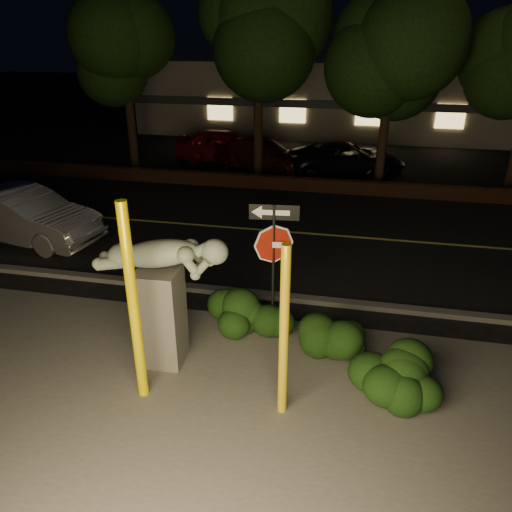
% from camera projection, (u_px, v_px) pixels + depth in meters
% --- Properties ---
extents(ground, '(90.00, 90.00, 0.00)m').
position_uv_depth(ground, '(308.00, 202.00, 17.99)').
color(ground, black).
rests_on(ground, ground).
extents(patio, '(14.00, 6.00, 0.02)m').
position_uv_depth(patio, '(236.00, 414.00, 8.23)').
color(patio, '#4C4944').
rests_on(patio, ground).
extents(road, '(80.00, 8.00, 0.01)m').
position_uv_depth(road, '(298.00, 233.00, 15.33)').
color(road, black).
rests_on(road, ground).
extents(lane_marking, '(80.00, 0.12, 0.00)m').
position_uv_depth(lane_marking, '(298.00, 233.00, 15.32)').
color(lane_marking, '#C2BD4D').
rests_on(lane_marking, road).
extents(curb, '(80.00, 0.25, 0.12)m').
position_uv_depth(curb, '(275.00, 296.00, 11.67)').
color(curb, '#4C4944').
rests_on(curb, ground).
extents(brick_wall, '(40.00, 0.35, 0.50)m').
position_uv_depth(brick_wall, '(312.00, 185.00, 19.04)').
color(brick_wall, '#422315').
rests_on(brick_wall, ground).
extents(parking_lot, '(40.00, 12.00, 0.01)m').
position_uv_depth(parking_lot, '(324.00, 156.00, 24.19)').
color(parking_lot, black).
rests_on(parking_lot, ground).
extents(building, '(22.00, 10.20, 4.00)m').
position_uv_depth(building, '(337.00, 92.00, 30.43)').
color(building, '#716B5A').
rests_on(building, ground).
extents(tree_far_a, '(4.60, 4.60, 7.43)m').
position_uv_depth(tree_far_a, '(122.00, 37.00, 19.85)').
color(tree_far_a, black).
rests_on(tree_far_a, ground).
extents(tree_far_b, '(5.20, 5.20, 8.41)m').
position_uv_depth(tree_far_b, '(258.00, 17.00, 18.72)').
color(tree_far_b, black).
rests_on(tree_far_b, ground).
extents(tree_far_c, '(4.80, 4.80, 7.84)m').
position_uv_depth(tree_far_c, '(395.00, 29.00, 17.61)').
color(tree_far_c, black).
rests_on(tree_far_c, ground).
extents(yellow_pole_left, '(0.18, 0.18, 3.54)m').
position_uv_depth(yellow_pole_left, '(134.00, 306.00, 7.94)').
color(yellow_pole_left, '#FFDC00').
rests_on(yellow_pole_left, ground).
extents(yellow_pole_right, '(0.15, 0.15, 3.04)m').
position_uv_depth(yellow_pole_right, '(284.00, 334.00, 7.67)').
color(yellow_pole_right, yellow).
rests_on(yellow_pole_right, ground).
extents(signpost, '(0.95, 0.14, 2.80)m').
position_uv_depth(signpost, '(274.00, 245.00, 9.60)').
color(signpost, black).
rests_on(signpost, ground).
extents(sculpture, '(2.42, 0.78, 2.59)m').
position_uv_depth(sculpture, '(161.00, 287.00, 8.88)').
color(sculpture, '#4C4944').
rests_on(sculpture, ground).
extents(hedge_center, '(2.05, 1.12, 1.02)m').
position_uv_depth(hedge_center, '(248.00, 310.00, 10.24)').
color(hedge_center, black).
rests_on(hedge_center, ground).
extents(hedge_right, '(1.62, 1.06, 0.98)m').
position_uv_depth(hedge_right, '(343.00, 333.00, 9.53)').
color(hedge_right, black).
rests_on(hedge_right, ground).
extents(hedge_far_right, '(1.64, 1.08, 1.11)m').
position_uv_depth(hedge_far_right, '(397.00, 372.00, 8.36)').
color(hedge_far_right, black).
rests_on(hedge_far_right, ground).
extents(silver_sedan, '(4.89, 2.44, 1.54)m').
position_uv_depth(silver_sedan, '(24.00, 216.00, 14.50)').
color(silver_sedan, silver).
rests_on(silver_sedan, ground).
extents(parked_car_red, '(4.54, 2.05, 1.51)m').
position_uv_depth(parked_car_red, '(224.00, 146.00, 22.78)').
color(parked_car_red, maroon).
rests_on(parked_car_red, ground).
extents(parked_car_darkred, '(4.86, 3.15, 1.31)m').
position_uv_depth(parked_car_darkred, '(262.00, 154.00, 21.83)').
color(parked_car_darkred, '#42160E').
rests_on(parked_car_darkred, ground).
extents(parked_car_dark, '(5.24, 3.48, 1.34)m').
position_uv_depth(parked_car_dark, '(347.00, 159.00, 20.95)').
color(parked_car_dark, black).
rests_on(parked_car_dark, ground).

